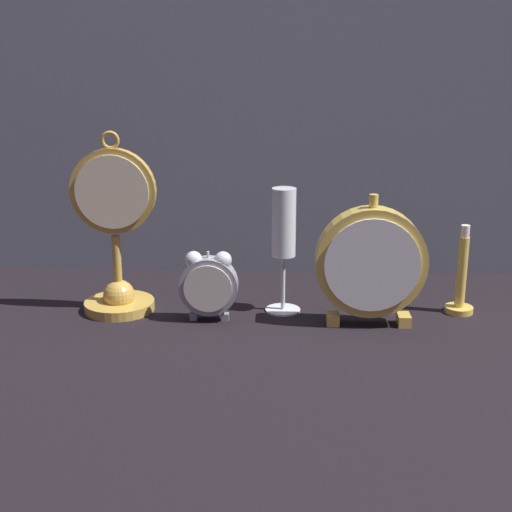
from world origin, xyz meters
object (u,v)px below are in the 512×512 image
Objects in this scene: champagne_flute at (284,233)px; pocket_watch_on_stand at (116,245)px; mantel_clock_silver at (371,263)px; brass_candlestick at (461,284)px; alarm_clock_twin_bell at (209,283)px.

pocket_watch_on_stand is at bearing -178.31° from champagne_flute.
mantel_clock_silver is 1.41× the size of brass_candlestick.
mantel_clock_silver is 1.01× the size of champagne_flute.
mantel_clock_silver reaches higher than champagne_flute.
mantel_clock_silver is 0.18m from brass_candlestick.
champagne_flute is (0.12, 0.05, 0.07)m from alarm_clock_twin_bell.
pocket_watch_on_stand is 1.42× the size of mantel_clock_silver.
mantel_clock_silver is at bearing -23.35° from champagne_flute.
pocket_watch_on_stand is 2.00× the size of brass_candlestick.
champagne_flute is at bearing 1.69° from pocket_watch_on_stand.
pocket_watch_on_stand is at bearing 165.36° from alarm_clock_twin_bell.
pocket_watch_on_stand reaches higher than champagne_flute.
alarm_clock_twin_bell is 0.26m from mantel_clock_silver.
alarm_clock_twin_bell is at bearing -14.64° from pocket_watch_on_stand.
champagne_flute reaches higher than alarm_clock_twin_bell.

